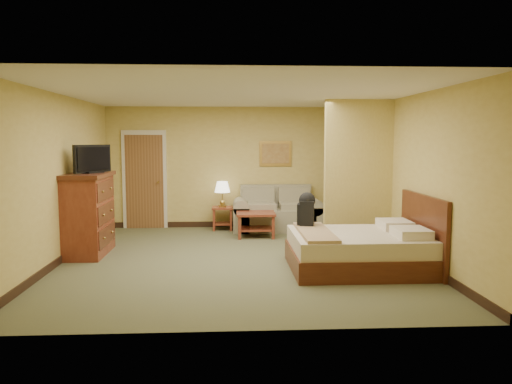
{
  "coord_description": "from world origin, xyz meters",
  "views": [
    {
      "loc": [
        -0.15,
        -7.8,
        1.9
      ],
      "look_at": [
        0.31,
        0.6,
        1.02
      ],
      "focal_mm": 35.0,
      "sensor_mm": 36.0,
      "label": 1
    }
  ],
  "objects": [
    {
      "name": "table_lamp",
      "position": [
        -0.28,
        2.65,
        0.89
      ],
      "size": [
        0.33,
        0.33,
        0.54
      ],
      "color": "olive",
      "rests_on": "side_table"
    },
    {
      "name": "dresser",
      "position": [
        -2.48,
        0.49,
        0.68
      ],
      "size": [
        0.67,
        1.27,
        1.35
      ],
      "color": "maroon",
      "rests_on": "floor"
    },
    {
      "name": "door",
      "position": [
        -1.95,
        2.96,
        1.03
      ],
      "size": [
        0.94,
        0.16,
        2.1
      ],
      "color": "beige",
      "rests_on": "floor"
    },
    {
      "name": "backpack",
      "position": [
        1.06,
        -0.19,
        0.83
      ],
      "size": [
        0.27,
        0.35,
        0.55
      ],
      "rotation": [
        0.0,
        0.0,
        -0.19
      ],
      "color": "black",
      "rests_on": "bed"
    },
    {
      "name": "wall_picture",
      "position": [
        0.87,
        2.97,
        1.6
      ],
      "size": [
        0.69,
        0.04,
        0.54
      ],
      "color": "#B78E3F",
      "rests_on": "back_wall"
    },
    {
      "name": "side_table",
      "position": [
        -0.28,
        2.65,
        0.32
      ],
      "size": [
        0.44,
        0.44,
        0.49
      ],
      "color": "maroon",
      "rests_on": "floor"
    },
    {
      "name": "coffee_table",
      "position": [
        0.38,
        1.89,
        0.35
      ],
      "size": [
        0.76,
        0.76,
        0.48
      ],
      "rotation": [
        0.0,
        0.0,
        -0.0
      ],
      "color": "maroon",
      "rests_on": "floor"
    },
    {
      "name": "floor",
      "position": [
        0.0,
        0.0,
        0.0
      ],
      "size": [
        6.0,
        6.0,
        0.0
      ],
      "primitive_type": "plane",
      "color": "brown",
      "rests_on": "ground"
    },
    {
      "name": "baseboard",
      "position": [
        0.0,
        2.99,
        0.06
      ],
      "size": [
        5.5,
        0.02,
        0.12
      ],
      "primitive_type": "cube",
      "color": "black",
      "rests_on": "floor"
    },
    {
      "name": "loveseat",
      "position": [
        0.87,
        2.58,
        0.3
      ],
      "size": [
        1.85,
        0.86,
        0.94
      ],
      "color": "gray",
      "rests_on": "floor"
    },
    {
      "name": "bed",
      "position": [
        1.82,
        -0.7,
        0.3
      ],
      "size": [
        1.99,
        1.69,
        1.09
      ],
      "color": "#441C10",
      "rests_on": "floor"
    },
    {
      "name": "ceiling",
      "position": [
        0.0,
        0.0,
        2.6
      ],
      "size": [
        6.0,
        6.0,
        0.0
      ],
      "primitive_type": "plane",
      "rotation": [
        3.14,
        0.0,
        0.0
      ],
      "color": "white",
      "rests_on": "back_wall"
    },
    {
      "name": "partition",
      "position": [
        2.15,
        0.93,
        1.3
      ],
      "size": [
        1.2,
        0.15,
        2.6
      ],
      "primitive_type": "cube",
      "color": "tan",
      "rests_on": "floor"
    },
    {
      "name": "left_wall",
      "position": [
        -2.75,
        0.0,
        1.3
      ],
      "size": [
        0.02,
        6.0,
        2.6
      ],
      "primitive_type": "cube",
      "color": "tan",
      "rests_on": "floor"
    },
    {
      "name": "back_wall",
      "position": [
        0.0,
        3.0,
        1.3
      ],
      "size": [
        5.5,
        0.02,
        2.6
      ],
      "primitive_type": "cube",
      "color": "tan",
      "rests_on": "floor"
    },
    {
      "name": "tv",
      "position": [
        -2.38,
        0.49,
        1.57
      ],
      "size": [
        0.45,
        0.67,
        0.46
      ],
      "rotation": [
        0.0,
        0.0,
        -0.55
      ],
      "color": "black",
      "rests_on": "dresser"
    },
    {
      "name": "right_wall",
      "position": [
        2.75,
        0.0,
        1.3
      ],
      "size": [
        0.02,
        6.0,
        2.6
      ],
      "primitive_type": "cube",
      "color": "tan",
      "rests_on": "floor"
    }
  ]
}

